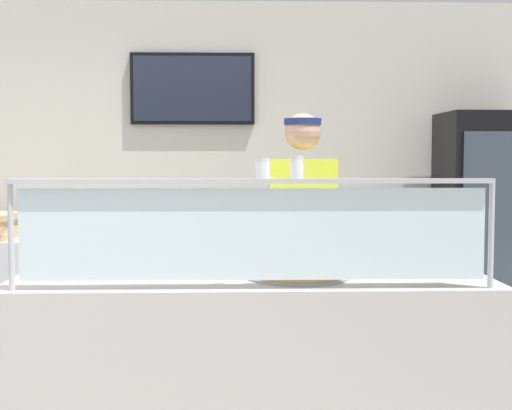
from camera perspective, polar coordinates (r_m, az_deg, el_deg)
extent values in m
cube|color=beige|center=(5.46, -0.90, 2.22)|extent=(6.62, 0.08, 2.70)
cube|color=black|center=(5.43, -5.19, 9.41)|extent=(0.95, 0.04, 0.54)
cube|color=#1E2333|center=(5.41, -5.20, 9.43)|extent=(0.90, 0.01, 0.49)
cube|color=#BCB7B2|center=(3.40, -0.34, -13.77)|extent=(2.22, 0.75, 0.95)
cylinder|color=#B2B5BC|center=(3.08, -19.33, -2.32)|extent=(0.02, 0.02, 0.47)
cylinder|color=#B2B5BC|center=(3.13, 18.61, -2.21)|extent=(0.02, 0.02, 0.47)
cube|color=silver|center=(2.94, -0.20, -2.40)|extent=(1.96, 0.01, 0.39)
cube|color=#B2B5BC|center=(2.93, -0.20, 1.97)|extent=(2.02, 0.06, 0.02)
cylinder|color=#9EA0A8|center=(3.27, 3.41, -5.82)|extent=(0.49, 0.49, 0.01)
cylinder|color=tan|center=(3.26, 3.41, -5.56)|extent=(0.47, 0.47, 0.02)
cylinder|color=gold|center=(3.26, 3.41, -5.35)|extent=(0.41, 0.41, 0.01)
cube|color=#ADAFB7|center=(3.25, 4.07, -5.29)|extent=(0.12, 0.29, 0.01)
cylinder|color=white|center=(2.93, 0.58, 2.84)|extent=(0.06, 0.06, 0.07)
cylinder|color=white|center=(2.93, 0.58, 2.64)|extent=(0.05, 0.05, 0.04)
cylinder|color=silver|center=(2.92, 0.58, 3.68)|extent=(0.06, 0.06, 0.02)
cylinder|color=white|center=(2.93, 3.34, 2.93)|extent=(0.06, 0.06, 0.08)
cylinder|color=red|center=(2.93, 3.34, 2.70)|extent=(0.05, 0.05, 0.05)
cylinder|color=silver|center=(2.93, 3.34, 3.87)|extent=(0.05, 0.05, 0.02)
cylinder|color=#23232D|center=(4.15, 2.21, -10.51)|extent=(0.13, 0.13, 0.95)
cylinder|color=#23232D|center=(4.17, 5.28, -10.45)|extent=(0.13, 0.13, 0.95)
cube|color=#D8EA33|center=(4.04, 3.80, -0.13)|extent=(0.38, 0.21, 0.55)
sphere|color=tan|center=(4.03, 3.83, 5.98)|extent=(0.21, 0.21, 0.21)
cylinder|color=navy|center=(4.04, 3.83, 6.80)|extent=(0.21, 0.21, 0.04)
cylinder|color=tan|center=(3.85, 6.77, -1.75)|extent=(0.08, 0.34, 0.08)
cube|color=black|center=(5.37, 18.20, -2.63)|extent=(0.65, 0.59, 1.83)
cube|color=#38424C|center=(5.08, 19.39, -2.60)|extent=(0.55, 0.02, 1.47)
cylinder|color=green|center=(5.13, 17.32, -1.89)|extent=(0.06, 0.06, 0.20)
cylinder|color=green|center=(5.18, 18.96, -1.86)|extent=(0.06, 0.06, 0.20)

